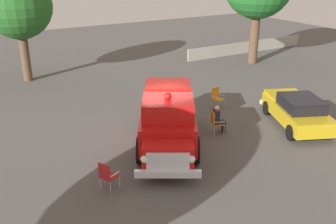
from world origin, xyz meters
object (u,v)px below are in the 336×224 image
Objects in this scene: lawn_chair_by_car at (217,96)px; spectator_seated at (218,118)px; classic_hot_rod at (297,110)px; vintage_fire_truck at (168,118)px; lawn_chair_near_truck at (215,121)px; lawn_chair_spare at (107,174)px; oak_tree_left at (18,6)px.

spectator_seated is at bearing -125.82° from lawn_chair_by_car.
spectator_seated is (-3.61, 1.10, -0.05)m from classic_hot_rod.
vintage_fire_truck is 6.11× the size of lawn_chair_by_car.
lawn_chair_near_truck is 6.04m from lawn_chair_spare.
vintage_fire_truck reaches higher than lawn_chair_near_truck.
spectator_seated is (5.89, 1.76, 0.11)m from lawn_chair_spare.
classic_hot_rod is 9.52m from lawn_chair_spare.
lawn_chair_spare is at bearing -163.33° from spectator_seated.
lawn_chair_near_truck is 0.79× the size of spectator_seated.
classic_hot_rod reaches higher than lawn_chair_spare.
lawn_chair_by_car is (2.02, 2.58, 0.00)m from lawn_chair_near_truck.
lawn_chair_near_truck is 1.00× the size of lawn_chair_by_car.
classic_hot_rod reaches higher than spectator_seated.
lawn_chair_near_truck is (2.34, -0.08, -0.61)m from vintage_fire_truck.
vintage_fire_truck is 6.11× the size of lawn_chair_spare.
oak_tree_left reaches higher than spectator_seated.
oak_tree_left is (-5.40, 12.31, 3.95)m from lawn_chair_near_truck.
spectator_seated reaches higher than lawn_chair_near_truck.
lawn_chair_spare is at bearing -91.46° from oak_tree_left.
oak_tree_left is at bearing 124.17° from classic_hot_rod.
lawn_chair_spare is (-9.49, -0.67, -0.16)m from classic_hot_rod.
vintage_fire_truck is 2.52m from spectator_seated.
vintage_fire_truck reaches higher than classic_hot_rod.
spectator_seated is at bearing 16.67° from lawn_chair_spare.
oak_tree_left is at bearing 104.06° from vintage_fire_truck.
lawn_chair_by_car is 0.16× the size of oak_tree_left.
spectator_seated is (2.47, -0.13, -0.50)m from vintage_fire_truck.
oak_tree_left reaches higher than classic_hot_rod.
vintage_fire_truck is at bearing 168.59° from classic_hot_rod.
lawn_chair_near_truck is at bearing 162.90° from classic_hot_rod.
spectator_seated reaches higher than lawn_chair_by_car.
vintage_fire_truck is 4.83× the size of spectator_seated.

